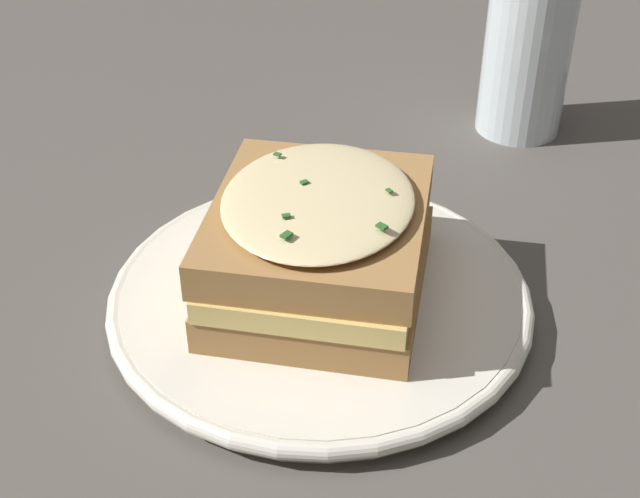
# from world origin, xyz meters

# --- Properties ---
(ground_plane) EXTENTS (2.40, 2.40, 0.00)m
(ground_plane) POSITION_xyz_m (0.00, 0.00, 0.00)
(ground_plane) COLOR #514C47
(dinner_plate) EXTENTS (0.25, 0.25, 0.02)m
(dinner_plate) POSITION_xyz_m (-0.01, 0.03, 0.01)
(dinner_plate) COLOR silver
(dinner_plate) RESTS_ON ground_plane
(sandwich) EXTENTS (0.18, 0.17, 0.07)m
(sandwich) POSITION_xyz_m (-0.01, 0.02, 0.05)
(sandwich) COLOR #A37542
(sandwich) RESTS_ON dinner_plate
(water_glass) EXTENTS (0.07, 0.07, 0.12)m
(water_glass) POSITION_xyz_m (-0.16, 0.26, 0.06)
(water_glass) COLOR silver
(water_glass) RESTS_ON ground_plane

